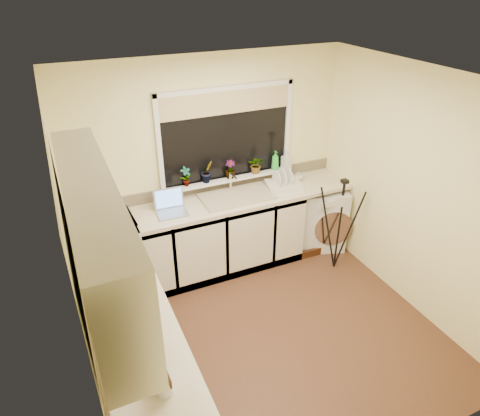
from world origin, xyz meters
name	(u,v)px	position (x,y,z in m)	size (l,w,h in m)	color
floor	(268,331)	(0.00, 0.00, 0.00)	(3.20, 3.20, 0.00)	brown
ceiling	(278,84)	(0.00, 0.00, 2.45)	(3.20, 3.20, 0.00)	white
wall_back	(210,164)	(0.00, 1.50, 1.23)	(3.20, 3.20, 0.00)	#FEF2A9
wall_front	(393,350)	(0.00, -1.50, 1.23)	(3.20, 3.20, 0.00)	#FEF2A9
wall_left	(78,275)	(-1.60, 0.00, 1.23)	(3.00, 3.00, 0.00)	#FEF2A9
wall_right	(414,193)	(1.60, 0.00, 1.23)	(3.00, 3.00, 0.00)	#FEF2A9
base_cabinet_back	(195,242)	(-0.33, 1.20, 0.43)	(2.55, 0.60, 0.86)	silver
base_cabinet_left	(141,367)	(-1.30, -0.30, 0.43)	(0.54, 2.40, 0.86)	silver
worktop_back	(221,202)	(0.00, 1.20, 0.88)	(3.20, 0.60, 0.04)	beige
worktop_left	(134,325)	(-1.30, -0.30, 0.88)	(0.60, 2.40, 0.04)	beige
upper_cabinet	(97,234)	(-1.44, -0.45, 1.80)	(0.28, 1.90, 0.70)	silver
splashback_left	(88,311)	(-1.59, -0.30, 1.12)	(0.02, 2.40, 0.45)	beige
splashback_back	(211,185)	(0.00, 1.49, 0.97)	(3.20, 0.02, 0.14)	beige
window_glass	(226,135)	(0.20, 1.49, 1.55)	(1.50, 0.02, 1.00)	black
window_blind	(227,102)	(0.20, 1.46, 1.92)	(1.50, 0.02, 0.25)	tan
windowsill	(229,179)	(0.20, 1.43, 1.04)	(1.60, 0.14, 0.03)	white
sink	(237,196)	(0.20, 1.20, 0.91)	(0.82, 0.46, 0.03)	tan
faucet	(231,182)	(0.20, 1.38, 1.02)	(0.03, 0.03, 0.24)	silver
washing_machine	(320,216)	(1.35, 1.15, 0.40)	(0.57, 0.55, 0.81)	silver
laptop	(171,206)	(-0.58, 1.19, 0.96)	(0.33, 0.29, 0.24)	#9999A0
kettle	(121,259)	(-1.25, 0.38, 1.02)	(0.18, 0.18, 0.23)	white
dish_rack	(284,185)	(0.81, 1.20, 0.93)	(0.41, 0.30, 0.06)	beige
tripod	(339,225)	(1.24, 0.63, 0.58)	(0.58, 0.58, 1.17)	black
glass_jug	(164,383)	(-1.25, -0.97, 0.98)	(0.11, 0.11, 0.16)	white
steel_jar	(134,335)	(-1.33, -0.49, 0.96)	(0.08, 0.08, 0.12)	silver
microwave	(116,237)	(-1.23, 0.67, 1.05)	(0.55, 0.37, 0.31)	white
plant_a	(186,177)	(-0.32, 1.43, 1.16)	(0.12, 0.08, 0.23)	#999999
plant_b	(207,172)	(-0.07, 1.43, 1.18)	(0.14, 0.11, 0.25)	#999999
plant_c	(230,169)	(0.21, 1.42, 1.16)	(0.12, 0.12, 0.21)	#999999
plant_d	(256,165)	(0.55, 1.42, 1.16)	(0.19, 0.16, 0.21)	#999999
soap_bottle_green	(275,160)	(0.80, 1.42, 1.17)	(0.09, 0.09, 0.23)	green
soap_bottle_clear	(286,159)	(0.95, 1.41, 1.16)	(0.10, 0.10, 0.22)	#999999
cup_back	(299,177)	(1.08, 1.30, 0.94)	(0.11, 0.11, 0.09)	beige
cup_left	(156,378)	(-1.28, -0.89, 0.95)	(0.11, 0.11, 0.10)	beige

